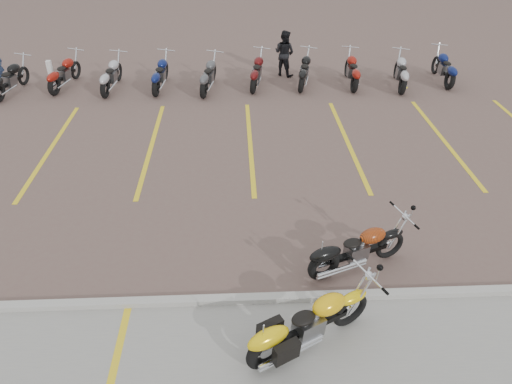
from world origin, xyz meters
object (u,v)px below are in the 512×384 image
flame_cruiser (355,251)px  bollard (51,75)px  yellow_cruiser (306,325)px  person_b (284,53)px

flame_cruiser → bollard: size_ratio=1.97×
bollard → yellow_cruiser: bearing=-57.7°
flame_cruiser → person_b: 10.76m
yellow_cruiser → person_b: 12.54m
person_b → bollard: bearing=44.6°
yellow_cruiser → person_b: bearing=57.8°
yellow_cruiser → bollard: (-7.21, 11.42, 0.04)m
yellow_cruiser → flame_cruiser: size_ratio=1.04×
yellow_cruiser → person_b: person_b is taller
yellow_cruiser → flame_cruiser: 2.09m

